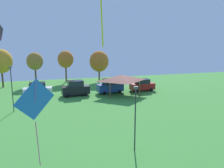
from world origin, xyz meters
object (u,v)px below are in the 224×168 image
Objects in this scene: treeline_tree_5 at (99,61)px; kite_flying_0 at (35,103)px; parked_car_rightmost_in_row at (142,85)px; parked_car_leftmost at (38,90)px; light_post_0 at (135,115)px; treeline_tree_3 at (35,61)px; parked_car_second_from_left at (76,88)px; parked_car_third_from_left at (110,86)px; treeline_tree_4 at (66,59)px; treeline_tree_2 at (1,61)px; light_post_1 at (12,86)px; park_pavilion at (121,78)px.

kite_flying_0 is at bearing -107.02° from treeline_tree_5.
parked_car_leftmost is at bearing 177.04° from parked_car_rightmost_in_row.
kite_flying_0 is 0.87× the size of light_post_0.
parked_car_second_from_left is at bearing -60.03° from treeline_tree_3.
parked_car_second_from_left is 6.36m from parked_car_third_from_left.
parked_car_leftmost is 14.65m from treeline_tree_4.
parked_car_rightmost_in_row is at bearing -3.11° from parked_car_second_from_left.
treeline_tree_5 is at bearing 113.71° from parked_car_rightmost_in_row.
treeline_tree_2 is 6.54m from treeline_tree_3.
treeline_tree_2 is at bearing 103.29° from light_post_1.
park_pavilion is at bearing -60.65° from treeline_tree_4.
parked_car_leftmost is 0.67× the size of treeline_tree_4.
treeline_tree_2 is at bearing -169.22° from treeline_tree_3.
parked_car_second_from_left is 1.00× the size of parked_car_third_from_left.
treeline_tree_2 reaches higher than park_pavilion.
treeline_tree_2 is at bearing 135.27° from parked_car_second_from_left.
parked_car_second_from_left reaches higher than parked_car_third_from_left.
light_post_1 reaches higher than parked_car_second_from_left.
treeline_tree_3 reaches higher than parked_car_leftmost.
park_pavilion is (7.89, -1.39, 1.78)m from parked_car_second_from_left.
kite_flying_0 is 1.06× the size of parked_car_third_from_left.
treeline_tree_4 reaches higher than parked_car_leftmost.
parked_car_leftmost is 17.99m from treeline_tree_5.
parked_car_second_from_left is at bearing -179.92° from parked_car_rightmost_in_row.
light_post_0 is at bearing -103.97° from park_pavilion.
light_post_1 reaches higher than light_post_0.
light_post_0 reaches higher than parked_car_leftmost.
light_post_1 is at bearing 128.69° from light_post_0.
treeline_tree_4 is at bearing 66.77° from light_post_1.
park_pavilion is at bearing -30.28° from treeline_tree_2.
treeline_tree_5 is at bearing 94.10° from park_pavilion.
park_pavilion is 1.07× the size of light_post_1.
parked_car_second_from_left is (6.35, -0.77, 0.06)m from parked_car_leftmost.
treeline_tree_4 is at bearing 133.10° from parked_car_rightmost_in_row.
parked_car_second_from_left is at bearing 79.12° from kite_flying_0.
parked_car_second_from_left is at bearing -118.96° from treeline_tree_5.
park_pavilion is 0.97× the size of treeline_tree_3.
treeline_tree_2 is (-13.53, 11.12, 4.01)m from parked_car_second_from_left.
parked_car_rightmost_in_row is 19.10m from treeline_tree_4.
parked_car_leftmost is at bearing -138.56° from treeline_tree_5.
treeline_tree_4 is at bearing 171.00° from treeline_tree_5.
treeline_tree_3 is 14.02m from treeline_tree_5.
light_post_1 is at bearing -96.56° from treeline_tree_3.
parked_car_second_from_left is 0.70× the size of treeline_tree_5.
parked_car_leftmost is 12.20m from treeline_tree_3.
parked_car_second_from_left is at bearing 176.46° from parked_car_third_from_left.
light_post_0 is (2.80, -21.86, 2.07)m from parked_car_second_from_left.
light_post_1 is at bearing -162.57° from parked_car_third_from_left.
kite_flying_0 is 33.35m from parked_car_rightmost_in_row.
treeline_tree_2 is at bearing 155.81° from parked_car_rightmost_in_row.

